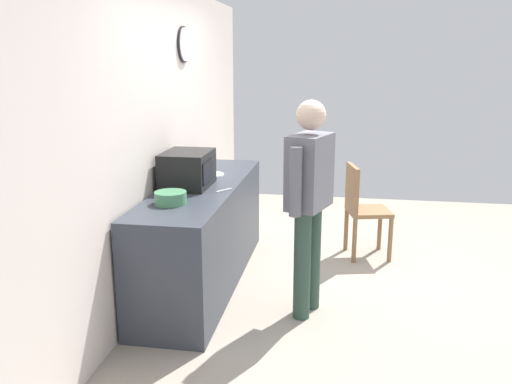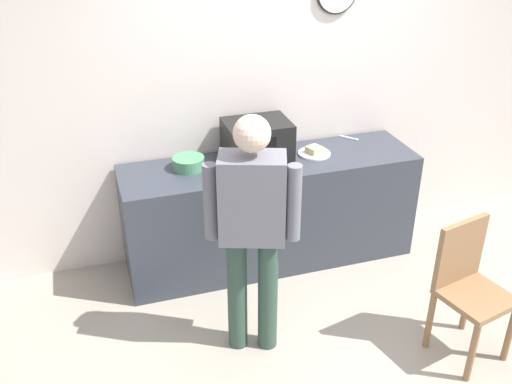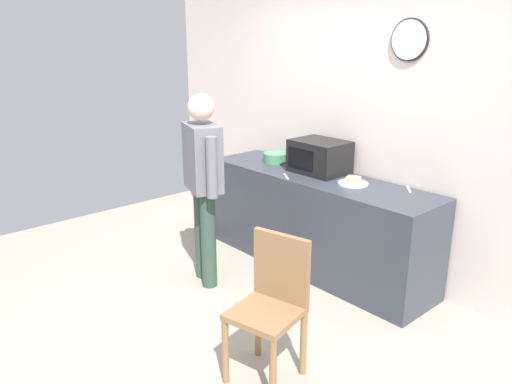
% 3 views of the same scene
% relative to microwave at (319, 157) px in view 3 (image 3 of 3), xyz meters
% --- Properties ---
extents(ground_plane, '(6.00, 6.00, 0.00)m').
position_rel_microwave_xyz_m(ground_plane, '(0.27, -1.32, -1.05)').
color(ground_plane, '#9E9384').
extents(back_wall, '(5.40, 0.13, 2.60)m').
position_rel_microwave_xyz_m(back_wall, '(0.27, 0.28, 0.26)').
color(back_wall, silver).
rests_on(back_wall, ground_plane).
extents(kitchen_counter, '(2.33, 0.62, 0.90)m').
position_rel_microwave_xyz_m(kitchen_counter, '(0.08, -0.10, -0.60)').
color(kitchen_counter, '#333842').
rests_on(kitchen_counter, ground_plane).
extents(microwave, '(0.50, 0.39, 0.30)m').
position_rel_microwave_xyz_m(microwave, '(0.00, 0.00, 0.00)').
color(microwave, black).
rests_on(microwave, kitchen_counter).
extents(sandwich_plate, '(0.26, 0.26, 0.07)m').
position_rel_microwave_xyz_m(sandwich_plate, '(0.45, -0.08, -0.13)').
color(sandwich_plate, white).
rests_on(sandwich_plate, kitchen_counter).
extents(salad_bowl, '(0.24, 0.24, 0.09)m').
position_rel_microwave_xyz_m(salad_bowl, '(-0.55, -0.03, -0.10)').
color(salad_bowl, '#4C8E60').
rests_on(salad_bowl, kitchen_counter).
extents(fork_utensil, '(0.13, 0.14, 0.01)m').
position_rel_microwave_xyz_m(fork_utensil, '(0.86, 0.14, -0.15)').
color(fork_utensil, silver).
rests_on(fork_utensil, kitchen_counter).
extents(spoon_utensil, '(0.15, 0.11, 0.01)m').
position_rel_microwave_xyz_m(spoon_utensil, '(-0.10, -0.34, -0.15)').
color(spoon_utensil, silver).
rests_on(spoon_utensil, kitchen_counter).
extents(person_standing, '(0.56, 0.36, 1.67)m').
position_rel_microwave_xyz_m(person_standing, '(-0.37, -1.05, -0.07)').
color(person_standing, '#2E473B').
rests_on(person_standing, ground_plane).
extents(wooden_chair, '(0.48, 0.48, 0.94)m').
position_rel_microwave_xyz_m(wooden_chair, '(0.95, -1.50, -0.52)').
color(wooden_chair, olive).
rests_on(wooden_chair, ground_plane).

